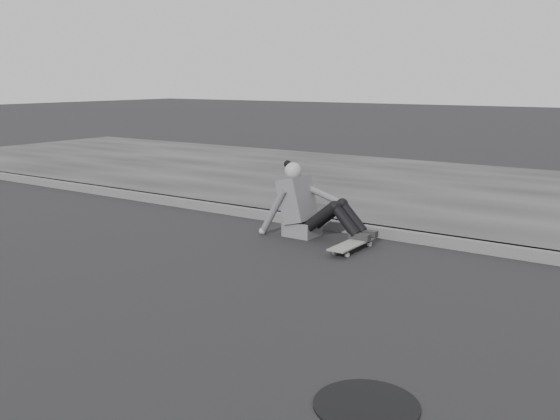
{
  "coord_description": "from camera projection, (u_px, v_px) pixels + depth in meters",
  "views": [
    {
      "loc": [
        2.85,
        -3.92,
        1.81
      ],
      "look_at": [
        -0.66,
        1.21,
        0.5
      ],
      "focal_mm": 40.0,
      "sensor_mm": 36.0,
      "label": 1
    }
  ],
  "objects": [
    {
      "name": "ground",
      "position": [
        263.0,
        304.0,
        5.11
      ],
      "size": [
        80.0,
        80.0,
        0.0
      ],
      "primitive_type": "plane",
      "color": "black",
      "rests_on": "ground"
    },
    {
      "name": "curb",
      "position": [
        394.0,
        234.0,
        7.18
      ],
      "size": [
        24.0,
        0.16,
        0.12
      ],
      "primitive_type": "cube",
      "color": "#515151",
      "rests_on": "ground"
    },
    {
      "name": "sidewalk",
      "position": [
        475.0,
        195.0,
        9.62
      ],
      "size": [
        24.0,
        6.0,
        0.12
      ],
      "primitive_type": "cube",
      "color": "#343434",
      "rests_on": "ground"
    },
    {
      "name": "seated_woman",
      "position": [
        307.0,
        206.0,
        7.23
      ],
      "size": [
        1.38,
        0.46,
        0.88
      ],
      "color": "#535356",
      "rests_on": "ground"
    },
    {
      "name": "skateboard",
      "position": [
        353.0,
        244.0,
        6.69
      ],
      "size": [
        0.2,
        0.78,
        0.09
      ],
      "color": "#A9A8A3",
      "rests_on": "ground"
    },
    {
      "name": "manhole",
      "position": [
        366.0,
        405.0,
        3.51
      ],
      "size": [
        0.6,
        0.6,
        0.01
      ],
      "primitive_type": "cylinder",
      "color": "black",
      "rests_on": "ground"
    }
  ]
}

